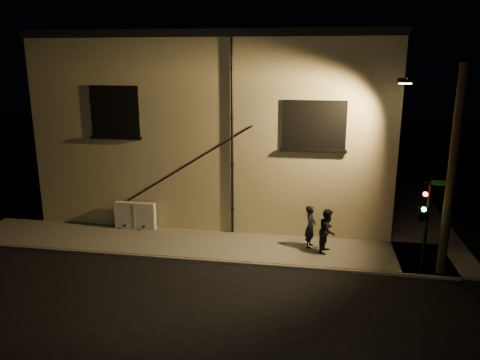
% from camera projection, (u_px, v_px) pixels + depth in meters
% --- Properties ---
extents(ground, '(90.00, 90.00, 0.00)m').
position_uv_depth(ground, '(265.00, 266.00, 17.75)').
color(ground, black).
extents(sidewalk, '(21.00, 16.00, 0.12)m').
position_uv_depth(sidewalk, '(302.00, 226.00, 21.73)').
color(sidewalk, '#605E56').
rests_on(sidewalk, ground).
extents(building, '(16.20, 12.23, 8.80)m').
position_uv_depth(building, '(231.00, 119.00, 25.70)').
color(building, '#BCB187').
rests_on(building, ground).
extents(utility_cabinet, '(1.87, 0.32, 1.23)m').
position_uv_depth(utility_cabinet, '(135.00, 216.00, 21.14)').
color(utility_cabinet, beige).
rests_on(utility_cabinet, sidewalk).
extents(pedestrian_a, '(0.56, 0.72, 1.76)m').
position_uv_depth(pedestrian_a, '(310.00, 227.00, 19.01)').
color(pedestrian_a, black).
rests_on(pedestrian_a, sidewalk).
extents(pedestrian_b, '(0.90, 1.03, 1.79)m').
position_uv_depth(pedestrian_b, '(328.00, 231.00, 18.51)').
color(pedestrian_b, black).
rests_on(pedestrian_b, sidewalk).
extents(traffic_signal, '(1.24, 2.01, 3.41)m').
position_uv_depth(traffic_signal, '(422.00, 211.00, 16.44)').
color(traffic_signal, black).
rests_on(traffic_signal, sidewalk).
extents(streetlamp_pole, '(2.03, 1.40, 7.50)m').
position_uv_depth(streetlamp_pole, '(449.00, 169.00, 16.00)').
color(streetlamp_pole, black).
rests_on(streetlamp_pole, ground).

